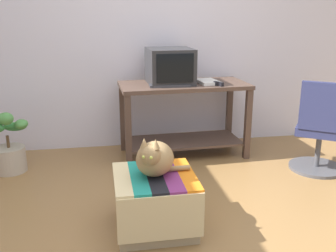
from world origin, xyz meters
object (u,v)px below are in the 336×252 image
object	(u,v)px
book	(208,82)
keyboard	(170,85)
tv_monitor	(170,66)
office_chair	(320,133)
ottoman_with_blanket	(155,202)
potted_plant	(9,148)
cat	(155,158)
desk	(184,107)
stapler	(219,84)

from	to	relation	value
book	keyboard	bearing A→B (deg)	-172.98
tv_monitor	office_chair	distance (m)	1.59
keyboard	office_chair	distance (m)	1.50
ottoman_with_blanket	potted_plant	size ratio (longest dim) A/B	0.94
keyboard	cat	xyz separation A→B (m)	(-0.33, -1.29, -0.25)
desk	potted_plant	distance (m)	1.77
desk	potted_plant	xyz separation A→B (m)	(-1.74, -0.18, -0.28)
ottoman_with_blanket	potted_plant	world-z (taller)	potted_plant
desk	cat	distance (m)	1.52
keyboard	cat	world-z (taller)	keyboard
tv_monitor	ottoman_with_blanket	world-z (taller)	tv_monitor
desk	tv_monitor	bearing A→B (deg)	168.34
tv_monitor	keyboard	distance (m)	0.24
desk	cat	world-z (taller)	desk
desk	office_chair	bearing A→B (deg)	-32.74
ottoman_with_blanket	cat	size ratio (longest dim) A/B	1.34
desk	ottoman_with_blanket	xyz separation A→B (m)	(-0.51, -1.43, -0.32)
book	tv_monitor	bearing A→B (deg)	163.71
keyboard	office_chair	xyz separation A→B (m)	(1.34, -0.54, -0.40)
stapler	keyboard	bearing A→B (deg)	145.83
desk	tv_monitor	distance (m)	0.45
desk	stapler	bearing A→B (deg)	-34.48
potted_plant	cat	bearing A→B (deg)	-45.43
cat	stapler	world-z (taller)	stapler
cat	office_chair	bearing A→B (deg)	47.97
tv_monitor	stapler	size ratio (longest dim) A/B	4.45
potted_plant	stapler	distance (m)	2.12
desk	tv_monitor	xyz separation A→B (m)	(-0.14, 0.02, 0.42)
cat	tv_monitor	bearing A→B (deg)	99.81
desk	office_chair	xyz separation A→B (m)	(1.17, -0.68, -0.14)
desk	ottoman_with_blanket	world-z (taller)	desk
desk	stapler	world-z (taller)	stapler
tv_monitor	office_chair	xyz separation A→B (m)	(1.31, -0.71, -0.56)
cat	office_chair	distance (m)	1.84
desk	cat	xyz separation A→B (m)	(-0.51, -1.43, 0.01)
office_chair	desk	bearing A→B (deg)	4.53
cat	book	bearing A→B (deg)	85.66
book	cat	xyz separation A→B (m)	(-0.75, -1.39, -0.26)
keyboard	cat	distance (m)	1.35
desk	book	world-z (taller)	book
tv_monitor	office_chair	bearing A→B (deg)	-30.75
ottoman_with_blanket	cat	world-z (taller)	cat
keyboard	book	world-z (taller)	book
book	cat	world-z (taller)	book
potted_plant	ottoman_with_blanket	bearing A→B (deg)	-45.42
keyboard	potted_plant	distance (m)	1.66
keyboard	book	xyz separation A→B (m)	(0.42, 0.11, 0.00)
desk	ottoman_with_blanket	bearing A→B (deg)	-112.00
book	ottoman_with_blanket	size ratio (longest dim) A/B	0.50
desk	cat	bearing A→B (deg)	-112.01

